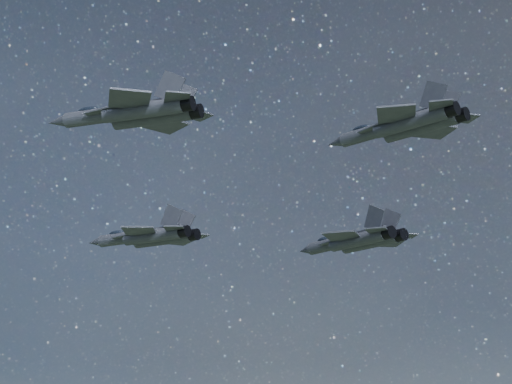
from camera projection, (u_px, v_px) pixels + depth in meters
The scene contains 4 objects.
jet_lead at pixel (149, 236), 88.26m from camera, with size 17.44×12.37×4.43m.
jet_left at pixel (356, 240), 91.84m from camera, with size 19.10×12.74×4.84m.
jet_right at pixel (136, 113), 60.72m from camera, with size 15.34×10.46×3.85m.
jet_slot at pixel (404, 125), 65.27m from camera, with size 15.46×10.65×3.88m.
Camera 1 is at (40.31, -65.13, 127.39)m, focal length 50.00 mm.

